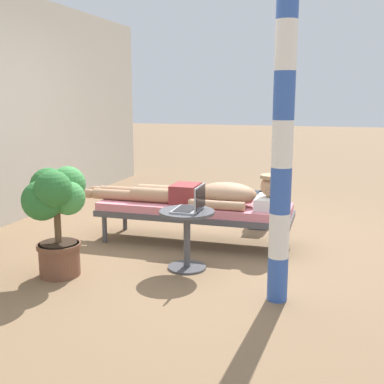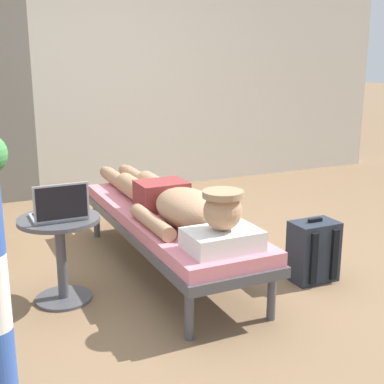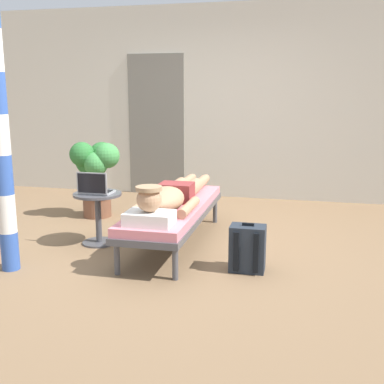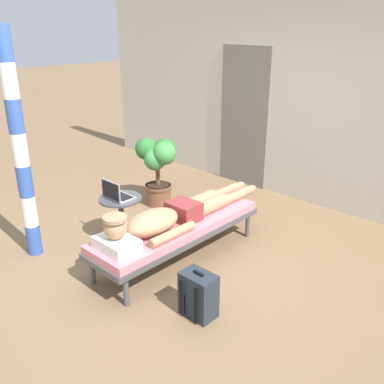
# 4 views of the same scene
# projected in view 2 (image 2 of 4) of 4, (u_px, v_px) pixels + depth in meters

# --- Properties ---
(ground_plane) EXTENTS (40.00, 40.00, 0.00)m
(ground_plane) POSITION_uv_depth(u_px,v_px,m) (167.00, 275.00, 3.58)
(ground_plane) COLOR #846647
(house_wall_back) EXTENTS (7.60, 0.20, 2.70)m
(house_wall_back) POSITION_uv_depth(u_px,v_px,m) (76.00, 64.00, 5.42)
(house_wall_back) COLOR beige
(house_wall_back) RESTS_ON ground
(lounge_chair) EXTENTS (0.61, 1.99, 0.42)m
(lounge_chair) POSITION_uv_depth(u_px,v_px,m) (167.00, 223.00, 3.58)
(lounge_chair) COLOR #4C4C51
(lounge_chair) RESTS_ON ground
(person_reclining) EXTENTS (0.53, 2.17, 0.33)m
(person_reclining) POSITION_uv_depth(u_px,v_px,m) (173.00, 202.00, 3.44)
(person_reclining) COLOR white
(person_reclining) RESTS_ON lounge_chair
(side_table) EXTENTS (0.48, 0.48, 0.52)m
(side_table) POSITION_uv_depth(u_px,v_px,m) (60.00, 244.00, 3.13)
(side_table) COLOR #4C4C51
(side_table) RESTS_ON ground
(laptop) EXTENTS (0.31, 0.24, 0.23)m
(laptop) POSITION_uv_depth(u_px,v_px,m) (60.00, 210.00, 3.03)
(laptop) COLOR #A5A8AD
(laptop) RESTS_ON side_table
(backpack) EXTENTS (0.30, 0.26, 0.42)m
(backpack) POSITION_uv_depth(u_px,v_px,m) (313.00, 251.00, 3.46)
(backpack) COLOR #262D38
(backpack) RESTS_ON ground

